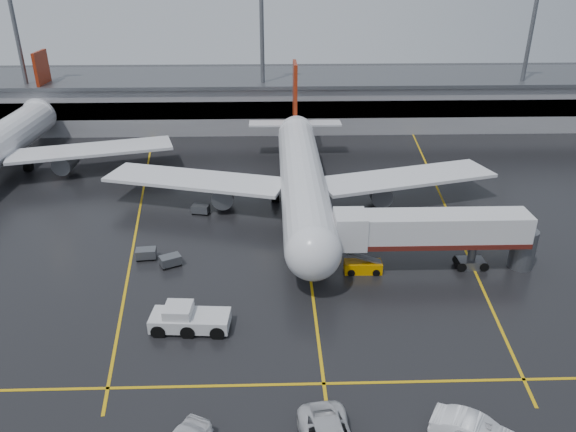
{
  "coord_description": "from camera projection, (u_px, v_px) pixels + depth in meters",
  "views": [
    {
      "loc": [
        -3.5,
        -52.38,
        27.83
      ],
      "look_at": [
        -2.0,
        -2.0,
        4.0
      ],
      "focal_mm": 34.08,
      "sensor_mm": 36.0,
      "label": 1
    }
  ],
  "objects": [
    {
      "name": "ground",
      "position": [
        306.0,
        241.0,
        59.33
      ],
      "size": [
        220.0,
        220.0,
        0.0
      ],
      "primitive_type": "plane",
      "color": "black",
      "rests_on": "ground"
    },
    {
      "name": "apron_line_centre",
      "position": [
        306.0,
        241.0,
        59.32
      ],
      "size": [
        0.25,
        90.0,
        0.02
      ],
      "primitive_type": "cube",
      "color": "gold",
      "rests_on": "ground"
    },
    {
      "name": "apron_line_stop",
      "position": [
        324.0,
        384.0,
        39.44
      ],
      "size": [
        60.0,
        0.25,
        0.02
      ],
      "primitive_type": "cube",
      "color": "gold",
      "rests_on": "ground"
    },
    {
      "name": "apron_line_left",
      "position": [
        140.0,
        206.0,
        67.82
      ],
      "size": [
        9.99,
        69.35,
        0.02
      ],
      "primitive_type": "cube",
      "rotation": [
        0.0,
        0.0,
        0.14
      ],
      "color": "gold",
      "rests_on": "ground"
    },
    {
      "name": "apron_line_right",
      "position": [
        443.0,
        202.0,
        68.84
      ],
      "size": [
        7.57,
        69.64,
        0.02
      ],
      "primitive_type": "cube",
      "rotation": [
        0.0,
        0.0,
        -0.1
      ],
      "color": "gold",
      "rests_on": "ground"
    },
    {
      "name": "terminal",
      "position": [
        291.0,
        99.0,
        100.79
      ],
      "size": [
        122.0,
        19.0,
        8.6
      ],
      "color": "gray",
      "rests_on": "ground"
    },
    {
      "name": "light_mast_left",
      "position": [
        19.0,
        48.0,
        89.88
      ],
      "size": [
        3.0,
        1.2,
        25.45
      ],
      "color": "#595B60",
      "rests_on": "ground"
    },
    {
      "name": "light_mast_mid",
      "position": [
        262.0,
        47.0,
        90.96
      ],
      "size": [
        3.0,
        1.2,
        25.45
      ],
      "color": "#595B60",
      "rests_on": "ground"
    },
    {
      "name": "light_mast_right",
      "position": [
        529.0,
        46.0,
        92.17
      ],
      "size": [
        3.0,
        1.2,
        25.45
      ],
      "color": "#595B60",
      "rests_on": "ground"
    },
    {
      "name": "main_airliner",
      "position": [
        302.0,
        173.0,
        66.29
      ],
      "size": [
        48.8,
        45.6,
        14.1
      ],
      "color": "silver",
      "rests_on": "ground"
    },
    {
      "name": "jet_bridge",
      "position": [
        433.0,
        233.0,
        52.54
      ],
      "size": [
        19.9,
        3.4,
        6.05
      ],
      "color": "silver",
      "rests_on": "ground"
    },
    {
      "name": "pushback_tractor",
      "position": [
        188.0,
        319.0,
        44.94
      ],
      "size": [
        6.63,
        3.19,
        2.31
      ],
      "color": "silver",
      "rests_on": "ground"
    },
    {
      "name": "belt_loader",
      "position": [
        363.0,
        267.0,
        53.31
      ],
      "size": [
        3.67,
        1.78,
        2.3
      ],
      "color": "#D08400",
      "rests_on": "ground"
    },
    {
      "name": "baggage_cart_a",
      "position": [
        170.0,
        260.0,
        54.32
      ],
      "size": [
        2.37,
        2.08,
        1.12
      ],
      "color": "#595B60",
      "rests_on": "ground"
    },
    {
      "name": "baggage_cart_b",
      "position": [
        146.0,
        253.0,
        55.6
      ],
      "size": [
        2.13,
        1.5,
        1.12
      ],
      "color": "#595B60",
      "rests_on": "ground"
    },
    {
      "name": "baggage_cart_c",
      "position": [
        201.0,
        209.0,
        65.49
      ],
      "size": [
        2.22,
        1.66,
        1.12
      ],
      "color": "#595B60",
      "rests_on": "ground"
    }
  ]
}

